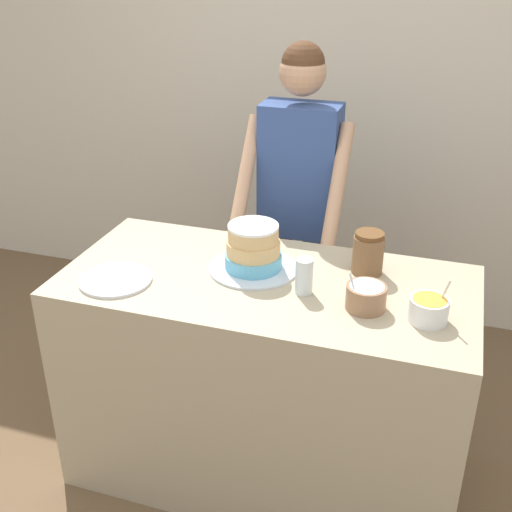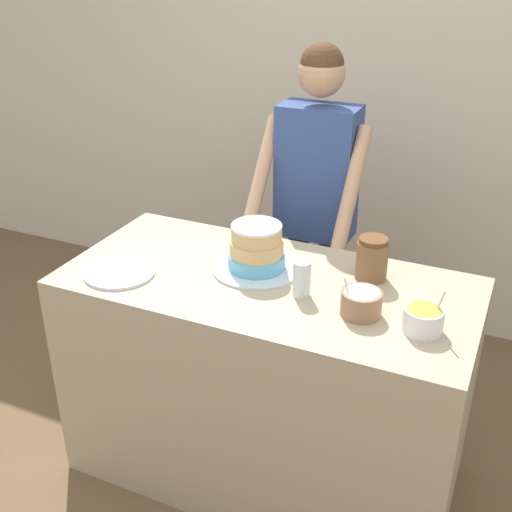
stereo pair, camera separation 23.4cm
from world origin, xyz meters
name	(u,v)px [view 1 (the left image)]	position (x,y,z in m)	size (l,w,h in m)	color
wall_back	(347,96)	(0.00, 1.88, 1.30)	(10.00, 0.05, 2.60)	beige
counter	(266,379)	(0.00, 0.37, 0.47)	(1.56, 0.74, 0.93)	tan
person_baker	(299,187)	(-0.06, 1.07, 1.05)	(0.48, 0.46, 1.70)	#2D2D38
cake	(253,250)	(-0.07, 0.43, 1.01)	(0.35, 0.35, 0.19)	silver
frosting_bowl_orange	(429,309)	(0.60, 0.26, 0.98)	(0.13, 0.13, 0.17)	white
frosting_bowl_white	(366,296)	(0.39, 0.28, 0.98)	(0.14, 0.14, 0.14)	#936B4C
drinking_glass	(304,276)	(0.16, 0.32, 1.00)	(0.06, 0.06, 0.14)	silver
ceramic_plate	(116,280)	(-0.53, 0.18, 0.94)	(0.27, 0.27, 0.01)	silver
stoneware_jar	(368,253)	(0.35, 0.55, 1.01)	(0.12, 0.12, 0.17)	brown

